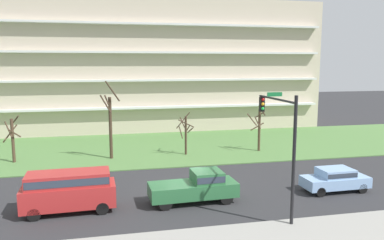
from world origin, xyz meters
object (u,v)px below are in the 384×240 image
at_px(pickup_green_near_left, 197,186).
at_px(traffic_signal_mast, 282,134).
at_px(tree_center, 185,133).
at_px(tree_right, 259,128).
at_px(van_red_center_left, 69,189).
at_px(tree_left, 110,124).
at_px(sedan_blue_center_right, 335,179).
at_px(tree_far_left, 13,139).

bearing_deg(pickup_green_near_left, traffic_signal_mast, -39.79).
distance_m(tree_center, tree_right, 7.22).
height_order(pickup_green_near_left, traffic_signal_mast, traffic_signal_mast).
xyz_separation_m(tree_center, pickup_green_near_left, (-1.75, -12.17, -1.11)).
height_order(pickup_green_near_left, van_red_center_left, van_red_center_left).
bearing_deg(van_red_center_left, pickup_green_near_left, -2.03).
bearing_deg(van_red_center_left, traffic_signal_mast, -17.07).
bearing_deg(pickup_green_near_left, tree_left, 110.40).
relative_size(tree_left, sedan_blue_center_right, 1.59).
height_order(tree_left, sedan_blue_center_right, tree_left).
height_order(tree_far_left, tree_center, tree_far_left).
bearing_deg(tree_right, pickup_green_near_left, -126.41).
relative_size(tree_center, tree_right, 0.87).
height_order(tree_far_left, sedan_blue_center_right, tree_far_left).
bearing_deg(tree_right, van_red_center_left, -143.61).
relative_size(tree_far_left, tree_right, 0.90).
bearing_deg(traffic_signal_mast, tree_left, 120.96).
distance_m(tree_left, tree_center, 6.88).
xyz_separation_m(tree_left, tree_right, (14.01, 0.09, -0.85)).
bearing_deg(tree_right, tree_center, 179.89).
xyz_separation_m(tree_left, sedan_blue_center_right, (14.57, -12.08, -2.34)).
xyz_separation_m(tree_left, traffic_signal_mast, (9.10, -15.18, 1.46)).
xyz_separation_m(tree_right, van_red_center_left, (-16.50, -12.16, -0.96)).
relative_size(tree_center, van_red_center_left, 0.75).
relative_size(tree_left, tree_right, 1.55).
xyz_separation_m(tree_right, pickup_green_near_left, (-8.96, -12.15, -1.34)).
height_order(tree_far_left, pickup_green_near_left, tree_far_left).
relative_size(tree_far_left, tree_center, 1.04).
bearing_deg(tree_left, van_red_center_left, -101.66).
distance_m(tree_left, van_red_center_left, 12.46).
xyz_separation_m(pickup_green_near_left, sedan_blue_center_right, (9.52, -0.01, -0.14)).
height_order(tree_center, sedan_blue_center_right, tree_center).
bearing_deg(tree_far_left, tree_center, -1.35).
distance_m(van_red_center_left, traffic_signal_mast, 12.44).
distance_m(tree_far_left, tree_right, 22.21).
xyz_separation_m(tree_left, van_red_center_left, (-2.49, -12.08, -1.81)).
bearing_deg(tree_left, traffic_signal_mast, -59.04).
xyz_separation_m(tree_right, traffic_signal_mast, (-4.91, -15.27, 2.32)).
height_order(tree_right, traffic_signal_mast, traffic_signal_mast).
bearing_deg(pickup_green_near_left, tree_center, 79.52).
bearing_deg(sedan_blue_center_right, tree_right, 91.69).
bearing_deg(pickup_green_near_left, van_red_center_left, 177.77).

